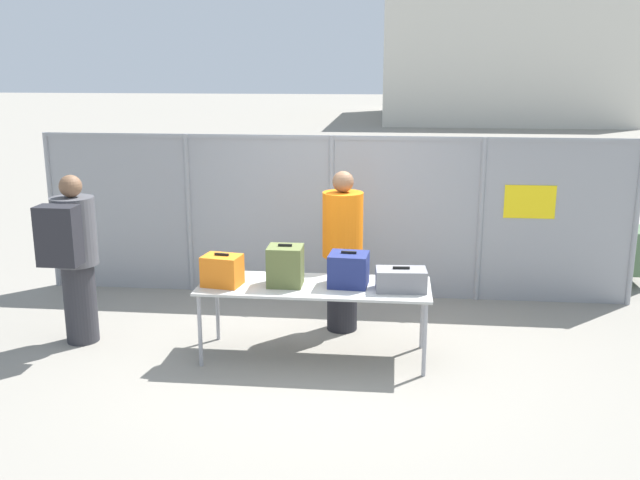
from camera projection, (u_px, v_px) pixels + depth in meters
name	position (u px, v px, depth m)	size (l,w,h in m)	color
ground_plane	(313.00, 357.00, 7.10)	(120.00, 120.00, 0.00)	gray
fence_section	(333.00, 213.00, 8.76)	(7.28, 0.07, 2.00)	gray
inspection_table	(315.00, 290.00, 6.94)	(2.25, 0.80, 0.75)	#B2B2AD
suitcase_orange	(222.00, 270.00, 6.89)	(0.40, 0.32, 0.32)	orange
suitcase_olive	(285.00, 266.00, 6.88)	(0.34, 0.31, 0.41)	#566033
suitcase_navy	(349.00, 270.00, 6.88)	(0.39, 0.36, 0.34)	navy
suitcase_grey	(401.00, 280.00, 6.74)	(0.49, 0.31, 0.23)	slate
traveler_hooded	(73.00, 253.00, 7.22)	(0.44, 0.68, 1.76)	#2D2D33
security_worker_near	(343.00, 249.00, 7.63)	(0.43, 0.43, 1.75)	black
utility_trailer	(523.00, 241.00, 9.94)	(3.80, 2.21, 0.74)	#4C6B47
distant_hangar	(496.00, 64.00, 36.62)	(11.27, 11.89, 5.52)	beige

